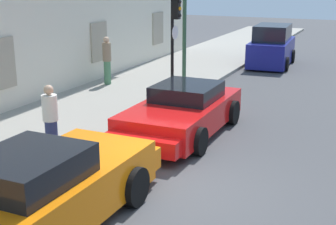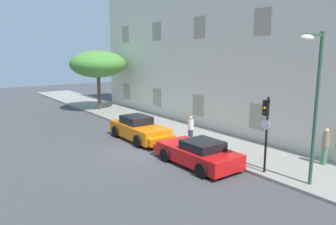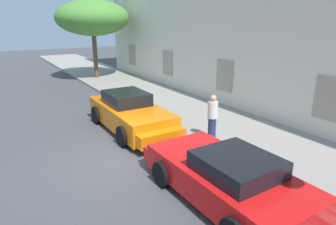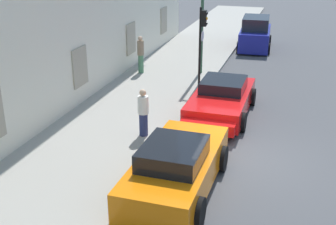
% 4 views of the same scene
% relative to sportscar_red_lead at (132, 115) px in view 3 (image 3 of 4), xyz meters
% --- Properties ---
extents(ground_plane, '(80.00, 80.00, 0.00)m').
position_rel_sportscar_red_lead_xyz_m(ground_plane, '(2.05, -1.39, -0.65)').
color(ground_plane, '#444447').
extents(sidewalk, '(60.00, 4.30, 0.14)m').
position_rel_sportscar_red_lead_xyz_m(sidewalk, '(2.05, 3.15, -0.58)').
color(sidewalk, gray).
rests_on(sidewalk, ground).
extents(sportscar_red_lead, '(4.91, 2.12, 1.47)m').
position_rel_sportscar_red_lead_xyz_m(sportscar_red_lead, '(0.00, 0.00, 0.00)').
color(sportscar_red_lead, orange).
rests_on(sportscar_red_lead, ground).
extents(sportscar_yellow_flank, '(4.70, 2.21, 1.28)m').
position_rel_sportscar_red_lead_xyz_m(sportscar_yellow_flank, '(5.29, -0.10, -0.07)').
color(sportscar_yellow_flank, red).
rests_on(sportscar_yellow_flank, ground).
extents(tree_near_kerb, '(5.11, 5.11, 5.45)m').
position_rel_sportscar_red_lead_xyz_m(tree_near_kerb, '(-11.11, 2.34, 3.69)').
color(tree_near_kerb, brown).
rests_on(tree_near_kerb, sidewalk).
extents(pedestrian_admiring, '(0.42, 0.42, 1.59)m').
position_rel_sportscar_red_lead_xyz_m(pedestrian_admiring, '(2.53, 1.92, 0.30)').
color(pedestrian_admiring, navy).
rests_on(pedestrian_admiring, sidewalk).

